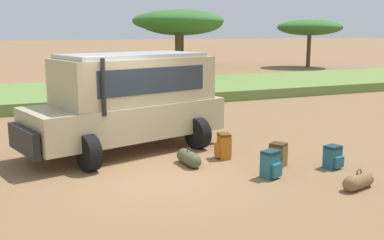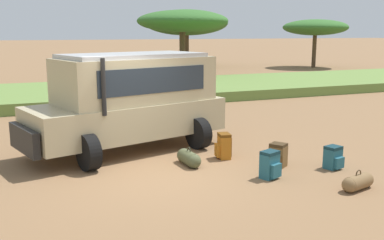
% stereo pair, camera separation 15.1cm
% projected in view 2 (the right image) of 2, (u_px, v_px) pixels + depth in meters
% --- Properties ---
extents(ground_plane, '(320.00, 320.00, 0.00)m').
position_uv_depth(ground_plane, '(156.00, 174.00, 9.51)').
color(ground_plane, olive).
extents(grass_bank, '(120.00, 7.00, 0.44)m').
position_uv_depth(grass_bank, '(76.00, 94.00, 20.14)').
color(grass_bank, olive).
rests_on(grass_bank, ground_plane).
extents(safari_vehicle, '(5.47, 3.52, 2.44)m').
position_uv_depth(safari_vehicle, '(131.00, 99.00, 11.27)').
color(safari_vehicle, tan).
rests_on(safari_vehicle, ground_plane).
extents(backpack_beside_front_wheel, '(0.40, 0.41, 0.61)m').
position_uv_depth(backpack_beside_front_wheel, '(224.00, 146.00, 10.65)').
color(backpack_beside_front_wheel, '#B26619').
rests_on(backpack_beside_front_wheel, ground_plane).
extents(backpack_cluster_center, '(0.44, 0.43, 0.57)m').
position_uv_depth(backpack_cluster_center, '(270.00, 165.00, 9.21)').
color(backpack_cluster_center, '#235B6B').
rests_on(backpack_cluster_center, ground_plane).
extents(backpack_near_rear_wheel, '(0.40, 0.43, 0.51)m').
position_uv_depth(backpack_near_rear_wheel, '(333.00, 158.00, 9.86)').
color(backpack_near_rear_wheel, '#235B6B').
rests_on(backpack_near_rear_wheel, ground_plane).
extents(backpack_outermost, '(0.47, 0.45, 0.53)m').
position_uv_depth(backpack_outermost, '(278.00, 155.00, 10.02)').
color(backpack_outermost, brown).
rests_on(backpack_outermost, ground_plane).
extents(duffel_bag_low_black_case, '(0.81, 0.43, 0.39)m').
position_uv_depth(duffel_bag_low_black_case, '(358.00, 182.00, 8.56)').
color(duffel_bag_low_black_case, brown).
rests_on(duffel_bag_low_black_case, ground_plane).
extents(duffel_bag_soft_canvas, '(0.35, 0.87, 0.42)m').
position_uv_depth(duffel_bag_soft_canvas, '(189.00, 158.00, 10.14)').
color(duffel_bag_soft_canvas, '#4C5133').
rests_on(duffel_bag_soft_canvas, ground_plane).
extents(acacia_tree_right_mid, '(5.60, 6.08, 4.28)m').
position_uv_depth(acacia_tree_right_mid, '(182.00, 21.00, 27.78)').
color(acacia_tree_right_mid, brown).
rests_on(acacia_tree_right_mid, ground_plane).
extents(acacia_tree_far_right, '(7.20, 6.79, 4.82)m').
position_uv_depth(acacia_tree_far_right, '(186.00, 23.00, 38.25)').
color(acacia_tree_far_right, brown).
rests_on(acacia_tree_far_right, ground_plane).
extents(acacia_tree_distant_right, '(5.40, 5.24, 3.96)m').
position_uv_depth(acacia_tree_distant_right, '(315.00, 28.00, 37.11)').
color(acacia_tree_distant_right, brown).
rests_on(acacia_tree_distant_right, ground_plane).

